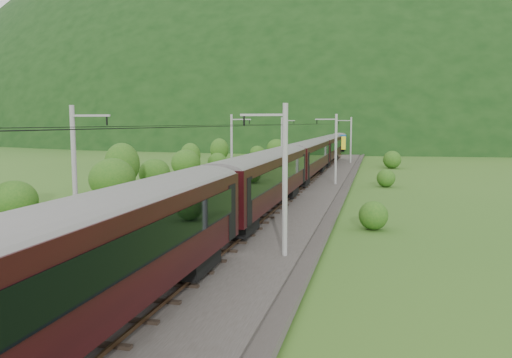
# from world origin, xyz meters

# --- Properties ---
(ground) EXTENTS (600.00, 600.00, 0.00)m
(ground) POSITION_xyz_m (0.00, 0.00, 0.00)
(ground) COLOR #2E581B
(ground) RESTS_ON ground
(railbed) EXTENTS (14.00, 220.00, 0.30)m
(railbed) POSITION_xyz_m (0.00, 10.00, 0.15)
(railbed) COLOR #38332D
(railbed) RESTS_ON ground
(track_left) EXTENTS (2.40, 220.00, 0.27)m
(track_left) POSITION_xyz_m (-2.40, 10.00, 0.37)
(track_left) COLOR brown
(track_left) RESTS_ON railbed
(track_right) EXTENTS (2.40, 220.00, 0.27)m
(track_right) POSITION_xyz_m (2.40, 10.00, 0.37)
(track_right) COLOR brown
(track_right) RESTS_ON railbed
(catenary_left) EXTENTS (2.54, 192.28, 8.00)m
(catenary_left) POSITION_xyz_m (-6.12, 32.00, 4.50)
(catenary_left) COLOR gray
(catenary_left) RESTS_ON railbed
(catenary_right) EXTENTS (2.54, 192.28, 8.00)m
(catenary_right) POSITION_xyz_m (6.12, 32.00, 4.50)
(catenary_right) COLOR gray
(catenary_right) RESTS_ON railbed
(overhead_wires) EXTENTS (4.83, 198.00, 0.03)m
(overhead_wires) POSITION_xyz_m (0.00, 10.00, 7.10)
(overhead_wires) COLOR black
(overhead_wires) RESTS_ON ground
(mountain_main) EXTENTS (504.00, 360.00, 244.00)m
(mountain_main) POSITION_xyz_m (0.00, 260.00, 0.00)
(mountain_main) COLOR black
(mountain_main) RESTS_ON ground
(mountain_ridge) EXTENTS (336.00, 280.00, 132.00)m
(mountain_ridge) POSITION_xyz_m (-120.00, 300.00, 0.00)
(mountain_ridge) COLOR black
(mountain_ridge) RESTS_ON ground
(train) EXTENTS (3.18, 153.62, 5.54)m
(train) POSITION_xyz_m (2.40, 23.86, 3.74)
(train) COLOR black
(train) RESTS_ON ground
(hazard_post_near) EXTENTS (0.15, 0.15, 1.43)m
(hazard_post_near) POSITION_xyz_m (-0.31, 52.71, 1.01)
(hazard_post_near) COLOR red
(hazard_post_near) RESTS_ON railbed
(hazard_post_far) EXTENTS (0.15, 0.15, 1.45)m
(hazard_post_far) POSITION_xyz_m (0.39, 63.38, 1.02)
(hazard_post_far) COLOR red
(hazard_post_far) RESTS_ON railbed
(signal) EXTENTS (0.25, 0.25, 2.23)m
(signal) POSITION_xyz_m (-4.71, 36.19, 1.61)
(signal) COLOR black
(signal) RESTS_ON railbed
(vegetation_left) EXTENTS (12.15, 146.62, 6.23)m
(vegetation_left) POSITION_xyz_m (-14.30, 17.78, 2.24)
(vegetation_left) COLOR #205215
(vegetation_left) RESTS_ON ground
(vegetation_right) EXTENTS (5.15, 102.09, 2.56)m
(vegetation_right) POSITION_xyz_m (11.79, 21.20, 1.08)
(vegetation_right) COLOR #205215
(vegetation_right) RESTS_ON ground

